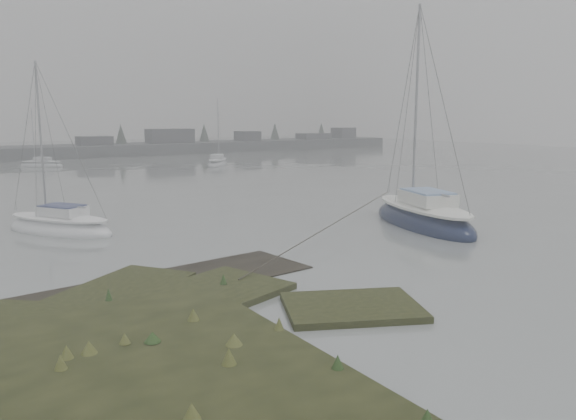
# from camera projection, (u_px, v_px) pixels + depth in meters

# --- Properties ---
(ground) EXTENTS (160.00, 160.00, 0.00)m
(ground) POSITION_uv_depth(u_px,v_px,m) (68.00, 188.00, 39.63)
(ground) COLOR slate
(ground) RESTS_ON ground
(far_shoreline) EXTENTS (60.00, 8.00, 4.15)m
(far_shoreline) POSITION_uv_depth(u_px,v_px,m) (213.00, 145.00, 80.32)
(far_shoreline) COLOR #4C4F51
(far_shoreline) RESTS_ON ground
(sailboat_main) EXTENTS (4.63, 8.12, 10.90)m
(sailboat_main) POSITION_uv_depth(u_px,v_px,m) (423.00, 218.00, 26.16)
(sailboat_main) COLOR #111834
(sailboat_main) RESTS_ON ground
(sailboat_white) EXTENTS (4.64, 5.73, 7.96)m
(sailboat_white) POSITION_uv_depth(u_px,v_px,m) (60.00, 227.00, 24.64)
(sailboat_white) COLOR white
(sailboat_white) RESTS_ON ground
(sailboat_far_b) EXTENTS (4.54, 5.22, 7.40)m
(sailboat_far_b) POSITION_uv_depth(u_px,v_px,m) (218.00, 163.00, 57.72)
(sailboat_far_b) COLOR #B9BDC3
(sailboat_far_b) RESTS_ON ground
(sailboat_far_c) EXTENTS (4.44, 3.82, 6.27)m
(sailboat_far_c) POSITION_uv_depth(u_px,v_px,m) (41.00, 165.00, 56.23)
(sailboat_far_c) COLOR silver
(sailboat_far_c) RESTS_ON ground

